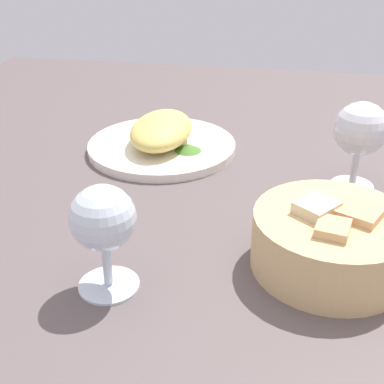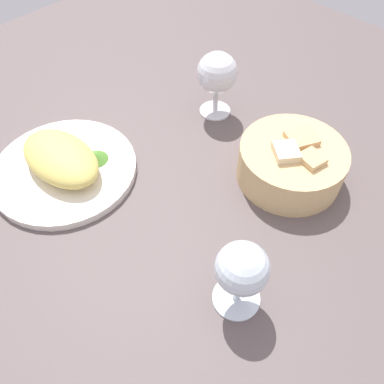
{
  "view_description": "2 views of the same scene",
  "coord_description": "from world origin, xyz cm",
  "views": [
    {
      "loc": [
        64.36,
        4.97,
        35.9
      ],
      "look_at": [
        9.11,
        -5.07,
        5.61
      ],
      "focal_mm": 48.99,
      "sensor_mm": 36.0,
      "label": 1
    },
    {
      "loc": [
        33.11,
        -32.64,
        51.41
      ],
      "look_at": [
        7.36,
        -5.84,
        5.72
      ],
      "focal_mm": 36.85,
      "sensor_mm": 36.0,
      "label": 2
    }
  ],
  "objects": [
    {
      "name": "ground_plane",
      "position": [
        0.0,
        0.0,
        -1.0
      ],
      "size": [
        140.0,
        140.0,
        2.0
      ],
      "primitive_type": "cube",
      "color": "#5A4E4D"
    },
    {
      "name": "bread_basket",
      "position": [
        13.69,
        11.56,
        3.51
      ],
      "size": [
        17.68,
        17.68,
        7.93
      ],
      "color": "#D8B479",
      "rests_on": "ground_plane"
    },
    {
      "name": "wine_glass_near",
      "position": [
        21.65,
        -11.93,
        7.95
      ],
      "size": [
        6.89,
        6.89,
        12.08
      ],
      "color": "silver",
      "rests_on": "ground_plane"
    },
    {
      "name": "plate",
      "position": [
        -14.92,
        -14.63,
        0.7
      ],
      "size": [
        24.83,
        24.83,
        1.4
      ],
      "primitive_type": "cylinder",
      "color": "white",
      "rests_on": "ground_plane"
    },
    {
      "name": "omelette",
      "position": [
        -14.92,
        -14.63,
        3.67
      ],
      "size": [
        16.58,
        10.0,
        4.55
      ],
      "primitive_type": "ellipsoid",
      "rotation": [
        0.0,
        0.0,
        0.01
      ],
      "color": "#D9C35F",
      "rests_on": "plate"
    },
    {
      "name": "wine_glass_far",
      "position": [
        -7.13,
        15.95,
        8.56
      ],
      "size": [
        7.63,
        7.63,
        12.86
      ],
      "color": "silver",
      "rests_on": "ground_plane"
    },
    {
      "name": "lettuce_garnish",
      "position": [
        -12.39,
        -9.65,
        2.01
      ],
      "size": [
        4.37,
        4.37,
        1.21
      ],
      "primitive_type": "cone",
      "color": "#477F2A",
      "rests_on": "plate"
    }
  ]
}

